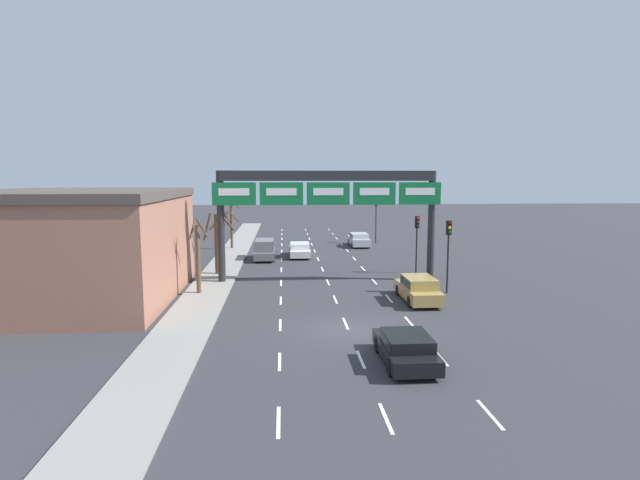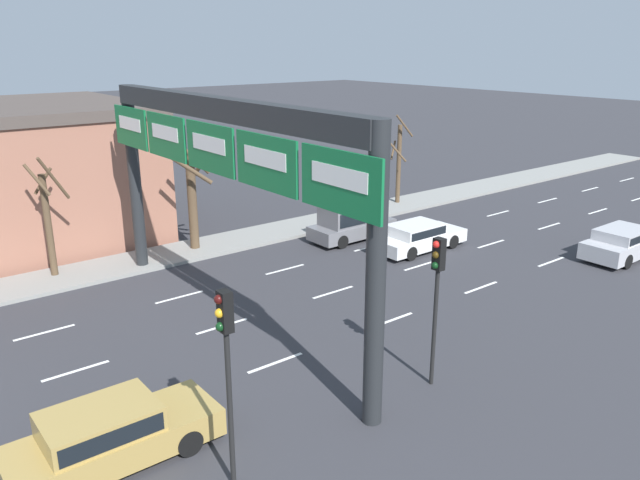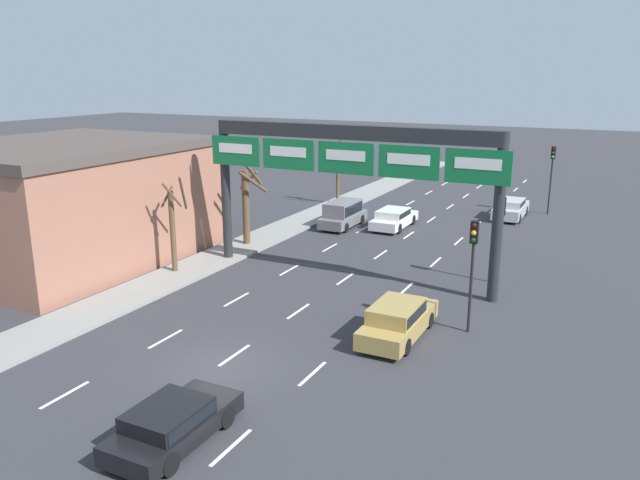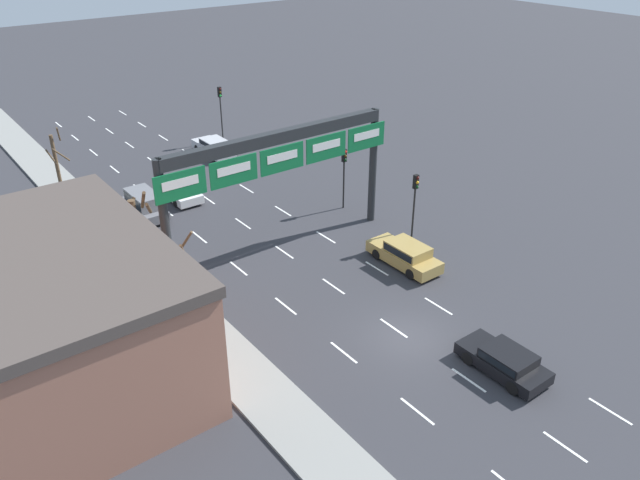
% 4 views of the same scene
% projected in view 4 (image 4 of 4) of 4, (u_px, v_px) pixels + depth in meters
% --- Properties ---
extents(ground_plane, '(220.00, 220.00, 0.00)m').
position_uv_depth(ground_plane, '(407.00, 338.00, 31.28)').
color(ground_plane, '#333338').
extents(sidewalk_left, '(2.80, 110.00, 0.15)m').
position_uv_depth(sidewalk_left, '(274.00, 404.00, 26.99)').
color(sidewalk_left, gray).
rests_on(sidewalk_left, ground_plane).
extents(lane_dashes, '(6.72, 67.00, 0.01)m').
position_uv_depth(lane_dashes, '(263.00, 237.00, 40.77)').
color(lane_dashes, white).
rests_on(lane_dashes, ground_plane).
extents(sign_gantry, '(15.81, 0.70, 7.81)m').
position_uv_depth(sign_gantry, '(279.00, 160.00, 36.27)').
color(sign_gantry, '#232628').
rests_on(sign_gantry, ground_plane).
extents(building_near, '(11.64, 13.95, 6.60)m').
position_uv_depth(building_near, '(30.00, 326.00, 26.60)').
color(building_near, '#9E6651').
rests_on(building_near, ground_plane).
extents(car_silver, '(1.93, 4.74, 1.41)m').
position_uv_depth(car_silver, '(214.00, 146.00, 54.01)').
color(car_silver, '#B7B7BC').
rests_on(car_silver, ground_plane).
extents(car_black, '(1.93, 4.28, 1.25)m').
position_uv_depth(car_black, '(505.00, 360.00, 28.66)').
color(car_black, black).
rests_on(car_black, ground_plane).
extents(car_gold, '(1.87, 4.88, 1.50)m').
position_uv_depth(car_gold, '(405.00, 254.00, 37.23)').
color(car_gold, '#A88947').
rests_on(car_gold, ground_plane).
extents(suv_grey, '(1.81, 4.44, 1.80)m').
position_uv_depth(suv_grey, '(144.00, 203.00, 43.11)').
color(suv_grey, slate).
rests_on(suv_grey, ground_plane).
extents(car_white, '(1.91, 4.77, 1.31)m').
position_uv_depth(car_white, '(178.00, 190.00, 45.89)').
color(car_white, silver).
rests_on(car_white, ground_plane).
extents(traffic_light_near_gantry, '(0.30, 0.35, 4.42)m').
position_uv_depth(traffic_light_near_gantry, '(344.00, 166.00, 43.29)').
color(traffic_light_near_gantry, black).
rests_on(traffic_light_near_gantry, ground_plane).
extents(traffic_light_mid_block, '(0.30, 0.35, 4.66)m').
position_uv_depth(traffic_light_mid_block, '(415.00, 195.00, 38.60)').
color(traffic_light_mid_block, black).
rests_on(traffic_light_mid_block, ground_plane).
extents(traffic_light_far_end, '(0.30, 0.35, 5.06)m').
position_uv_depth(traffic_light_far_end, '(220.00, 103.00, 55.67)').
color(traffic_light_far_end, black).
rests_on(traffic_light_far_end, ground_plane).
extents(tree_bare_closest, '(1.47, 1.63, 5.11)m').
position_uv_depth(tree_bare_closest, '(179.00, 280.00, 31.09)').
color(tree_bare_closest, brown).
rests_on(tree_bare_closest, sidewalk_left).
extents(tree_bare_second, '(2.01, 2.01, 5.16)m').
position_uv_depth(tree_bare_second, '(137.00, 230.00, 35.69)').
color(tree_bare_second, brown).
rests_on(tree_bare_second, sidewalk_left).
extents(tree_bare_third, '(1.51, 1.35, 5.33)m').
position_uv_depth(tree_bare_third, '(57.00, 163.00, 45.14)').
color(tree_bare_third, brown).
rests_on(tree_bare_third, sidewalk_left).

